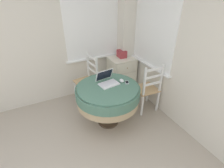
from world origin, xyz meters
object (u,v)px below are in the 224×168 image
Objects in this scene: corner_cabinet at (121,74)px; storage_box at (122,54)px; dining_chair_near_back_window at (88,80)px; dining_chair_near_right_window at (148,89)px; computer_mouse at (122,81)px; round_dining_table at (108,94)px; cell_phone at (127,82)px; laptop at (107,81)px.

storage_box reaches higher than corner_cabinet.
dining_chair_near_back_window is 1.00× the size of dining_chair_near_right_window.
dining_chair_near_right_window is (0.53, -0.03, -0.30)m from computer_mouse.
round_dining_table is 0.37m from cell_phone.
dining_chair_near_right_window reaches higher than corner_cabinet.
round_dining_table is at bearing -130.47° from corner_cabinet.
computer_mouse is (0.27, 0.03, 0.17)m from round_dining_table.
storage_box is at bearing 69.07° from corner_cabinet.
round_dining_table is at bearing -172.64° from computer_mouse.
computer_mouse is at bearing 139.04° from cell_phone.
dining_chair_near_right_window is at bearing 0.25° from round_dining_table.
dining_chair_near_back_window is 0.92m from storage_box.
storage_box is (0.50, 0.88, 0.08)m from computer_mouse.
computer_mouse is 0.89m from dining_chair_near_back_window.
computer_mouse is 1.02m from storage_box.
round_dining_table is 1.06× the size of dining_chair_near_right_window.
storage_box is (0.83, 0.11, 0.38)m from dining_chair_near_back_window.
storage_box is at bearing 7.74° from dining_chair_near_back_window.
laptop is 1.13m from corner_cabinet.
laptop is 0.35× the size of dining_chair_near_back_window.
computer_mouse is at bearing -119.75° from corner_cabinet.
dining_chair_near_right_window reaches higher than storage_box.
laptop is at bearing -81.80° from dining_chair_near_back_window.
corner_cabinet is 3.88× the size of storage_box.
laptop is (0.04, 0.10, 0.19)m from round_dining_table.
dining_chair_near_back_window and dining_chair_near_right_window have the same top height.
round_dining_table is 0.81m from dining_chair_near_right_window.
storage_box reaches higher than cell_phone.
dining_chair_near_right_window reaches higher than laptop.
laptop is at bearing 68.19° from round_dining_table.
dining_chair_near_right_window is 0.88m from corner_cabinet.
laptop is 2.84× the size of cell_phone.
storage_box reaches higher than round_dining_table.
laptop reaches higher than cell_phone.
dining_chair_near_right_window is (0.80, 0.00, -0.13)m from round_dining_table.
round_dining_table is 1.06× the size of dining_chair_near_back_window.
dining_chair_near_right_window is at bearing -87.78° from storage_box.
computer_mouse is 1.05m from corner_cabinet.
corner_cabinet is at bearing -110.93° from storage_box.
cell_phone is at bearing -22.85° from laptop.
dining_chair_near_back_window reaches higher than laptop.
dining_chair_near_back_window is (-0.10, 0.71, -0.32)m from laptop.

